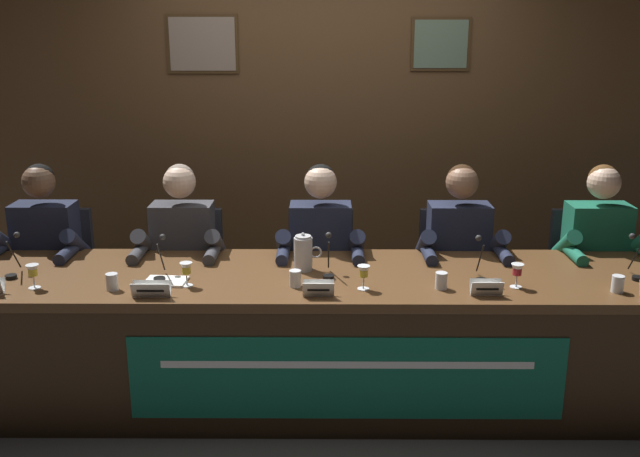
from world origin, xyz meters
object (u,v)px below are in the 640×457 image
at_px(juice_glass_far_left, 33,272).
at_px(nameplate_left, 151,289).
at_px(water_cup_center, 295,279).
at_px(water_cup_right, 441,282).
at_px(chair_center, 321,285).
at_px(chair_right, 452,285).
at_px(microphone_far_left, 13,262).
at_px(panelist_far_right, 600,253).
at_px(microphone_right, 480,266).
at_px(conference_table, 320,320).
at_px(juice_glass_center, 364,273).
at_px(nameplate_right, 487,288).
at_px(juice_glass_right, 517,271).
at_px(nameplate_center, 318,289).
at_px(water_cup_far_right, 618,285).
at_px(juice_glass_left, 186,270).
at_px(panelist_far_left, 42,252).
at_px(chair_left, 190,285).
at_px(panelist_center, 320,253).
at_px(water_cup_left, 112,283).
at_px(panelist_right, 460,253).
at_px(microphone_left, 160,265).
at_px(document_stack_left, 166,281).
at_px(microphone_far_right, 636,264).
at_px(microphone_center, 329,263).
at_px(chair_far_left, 59,284).
at_px(chair_far_right, 584,286).
at_px(panelist_left, 181,253).
at_px(water_pitcher_central, 303,253).

distance_m(juice_glass_far_left, nameplate_left, 0.63).
bearing_deg(water_cup_center, water_cup_right, -2.12).
xyz_separation_m(chair_center, chair_right, (0.82, 0.00, 0.00)).
relative_size(microphone_far_left, panelist_far_right, 0.18).
bearing_deg(microphone_right, conference_table, -177.66).
height_order(juice_glass_center, nameplate_right, juice_glass_center).
distance_m(juice_glass_center, juice_glass_right, 0.77).
bearing_deg(water_cup_center, juice_glass_right, -0.34).
xyz_separation_m(nameplate_center, water_cup_far_right, (1.48, 0.07, -0.00)).
xyz_separation_m(juice_glass_center, juice_glass_right, (0.77, 0.03, 0.00)).
bearing_deg(juice_glass_right, juice_glass_left, 179.65).
bearing_deg(microphone_far_left, nameplate_right, -6.31).
relative_size(panelist_far_left, juice_glass_far_left, 9.86).
bearing_deg(juice_glass_right, chair_left, 155.81).
xyz_separation_m(conference_table, microphone_right, (0.83, 0.03, 0.29)).
height_order(conference_table, juice_glass_far_left, juice_glass_far_left).
bearing_deg(juice_glass_center, conference_table, 153.45).
height_order(panelist_center, nameplate_center, panelist_center).
distance_m(water_cup_left, panelist_far_right, 2.75).
bearing_deg(panelist_right, water_cup_center, -147.28).
bearing_deg(juice_glass_far_left, microphone_left, 13.72).
bearing_deg(microphone_left, document_stack_left, -58.80).
relative_size(microphone_far_left, juice_glass_right, 1.74).
height_order(juice_glass_left, panelist_center, panelist_center).
bearing_deg(panelist_center, microphone_far_right, -15.70).
bearing_deg(water_cup_center, microphone_center, 42.36).
distance_m(chair_far_left, microphone_right, 2.59).
bearing_deg(chair_left, chair_far_right, 0.00).
height_order(juice_glass_left, chair_right, chair_right).
xyz_separation_m(juice_glass_far_left, nameplate_right, (2.24, -0.09, -0.05)).
bearing_deg(panelist_left, chair_center, 13.64).
bearing_deg(water_pitcher_central, water_cup_center, -97.82).
distance_m(microphone_center, panelist_right, 0.90).
bearing_deg(document_stack_left, water_cup_center, -4.58).
bearing_deg(water_cup_center, chair_right, 40.47).
distance_m(juice_glass_right, document_stack_left, 1.78).
xyz_separation_m(nameplate_left, juice_glass_right, (1.80, 0.15, 0.05)).
bearing_deg(water_cup_right, nameplate_center, -169.75).
bearing_deg(panelist_right, chair_far_right, 13.64).
bearing_deg(nameplate_right, chair_center, 131.31).
distance_m(nameplate_left, water_cup_right, 1.43).
xyz_separation_m(microphone_center, chair_far_right, (1.60, 0.65, -0.37)).
bearing_deg(document_stack_left, nameplate_center, -13.68).
bearing_deg(chair_left, water_cup_center, -49.16).
bearing_deg(water_cup_left, water_cup_center, 3.46).
bearing_deg(juice_glass_left, water_cup_far_right, -1.90).
bearing_deg(microphone_center, chair_center, 93.95).
distance_m(conference_table, chair_center, 0.74).
bearing_deg(panelist_far_left, water_cup_right, -15.75).
relative_size(water_cup_left, microphone_far_right, 0.39).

